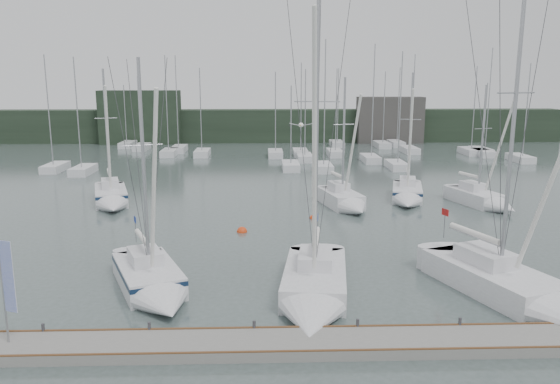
{
  "coord_description": "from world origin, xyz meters",
  "views": [
    {
      "loc": [
        -1.65,
        -23.51,
        9.81
      ],
      "look_at": [
        -0.7,
        5.0,
        3.84
      ],
      "focal_mm": 35.0,
      "sensor_mm": 36.0,
      "label": 1
    }
  ],
  "objects": [
    {
      "name": "sailboat_near_right",
      "position": [
        9.82,
        -1.59,
        0.56
      ],
      "size": [
        6.13,
        10.16,
        15.56
      ],
      "rotation": [
        0.0,
        0.0,
        0.35
      ],
      "color": "silver",
      "rests_on": "ground"
    },
    {
      "name": "far_treeline",
      "position": [
        0.0,
        62.0,
        2.5
      ],
      "size": [
        90.0,
        4.0,
        5.0
      ],
      "primitive_type": "cube",
      "color": "black",
      "rests_on": "ground"
    },
    {
      "name": "seagull",
      "position": [
        -0.01,
        -0.57,
        7.88
      ],
      "size": [
        0.98,
        0.46,
        0.19
      ],
      "rotation": [
        0.0,
        0.0,
        -0.16
      ],
      "color": "white",
      "rests_on": "ground"
    },
    {
      "name": "sailboat_near_center",
      "position": [
        0.56,
        -1.14,
        0.51
      ],
      "size": [
        4.01,
        9.44,
        15.0
      ],
      "rotation": [
        0.0,
        0.0,
        -0.13
      ],
      "color": "silver",
      "rests_on": "ground"
    },
    {
      "name": "far_building_right",
      "position": [
        18.0,
        60.0,
        3.5
      ],
      "size": [
        10.0,
        3.0,
        7.0
      ],
      "primitive_type": "cube",
      "color": "#3D3B38",
      "rests_on": "ground"
    },
    {
      "name": "sailboat_mid_c",
      "position": [
        4.76,
        16.78,
        0.54
      ],
      "size": [
        3.71,
        6.75,
        10.58
      ],
      "rotation": [
        0.0,
        0.0,
        0.24
      ],
      "color": "silver",
      "rests_on": "ground"
    },
    {
      "name": "sailboat_near_left",
      "position": [
        -6.62,
        0.15,
        0.52
      ],
      "size": [
        5.24,
        7.82,
        11.59
      ],
      "rotation": [
        0.0,
        0.0,
        0.4
      ],
      "color": "silver",
      "rests_on": "ground"
    },
    {
      "name": "sailboat_mid_d",
      "position": [
        10.04,
        19.04,
        0.54
      ],
      "size": [
        4.04,
        7.58,
        11.0
      ],
      "rotation": [
        0.0,
        0.0,
        -0.25
      ],
      "color": "silver",
      "rests_on": "ground"
    },
    {
      "name": "sailboat_mid_e",
      "position": [
        15.64,
        17.0,
        0.5
      ],
      "size": [
        4.1,
        7.16,
        10.01
      ],
      "rotation": [
        0.0,
        0.0,
        0.29
      ],
      "color": "silver",
      "rests_on": "ground"
    },
    {
      "name": "buoy_a",
      "position": [
        -2.99,
        10.74,
        0.0
      ],
      "size": [
        0.68,
        0.68,
        0.68
      ],
      "primitive_type": "sphere",
      "color": "red",
      "rests_on": "ground"
    },
    {
      "name": "far_building_left",
      "position": [
        -20.0,
        60.0,
        4.0
      ],
      "size": [
        12.0,
        3.0,
        8.0
      ],
      "primitive_type": "cube",
      "color": "black",
      "rests_on": "ground"
    },
    {
      "name": "dock",
      "position": [
        0.0,
        -5.0,
        0.2
      ],
      "size": [
        24.0,
        2.0,
        0.4
      ],
      "primitive_type": "cube",
      "color": "slate",
      "rests_on": "ground"
    },
    {
      "name": "ground",
      "position": [
        0.0,
        0.0,
        0.0
      ],
      "size": [
        160.0,
        160.0,
        0.0
      ],
      "primitive_type": "plane",
      "color": "#43524E",
      "rests_on": "ground"
    },
    {
      "name": "mast_forest",
      "position": [
        4.18,
        45.07,
        0.47
      ],
      "size": [
        54.93,
        26.88,
        13.8
      ],
      "color": "silver",
      "rests_on": "ground"
    },
    {
      "name": "sailboat_mid_a",
      "position": [
        -13.45,
        18.52,
        0.57
      ],
      "size": [
        4.49,
        7.96,
        11.27
      ],
      "rotation": [
        0.0,
        0.0,
        0.3
      ],
      "color": "silver",
      "rests_on": "ground"
    },
    {
      "name": "buoy_b",
      "position": [
        1.95,
        14.09,
        0.0
      ],
      "size": [
        0.49,
        0.49,
        0.49
      ],
      "primitive_type": "sphere",
      "color": "red",
      "rests_on": "ground"
    },
    {
      "name": "dock_banner",
      "position": [
        -10.74,
        -4.97,
        2.74
      ],
      "size": [
        0.57,
        0.27,
        3.96
      ],
      "rotation": [
        0.0,
        0.0,
        -0.39
      ],
      "color": "#9B9DA2",
      "rests_on": "dock"
    }
  ]
}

